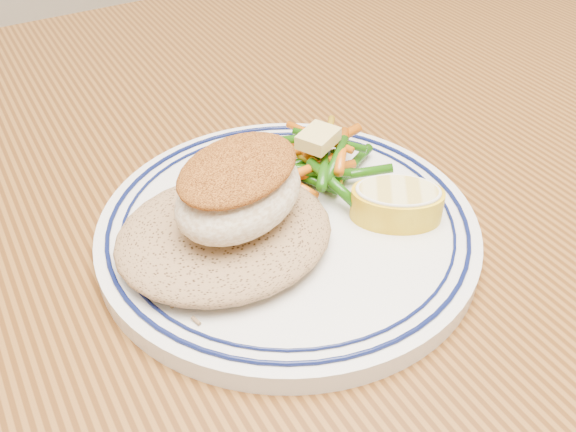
{
  "coord_description": "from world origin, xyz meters",
  "views": [
    {
      "loc": [
        -0.2,
        -0.34,
        1.05
      ],
      "look_at": [
        -0.03,
        -0.04,
        0.77
      ],
      "focal_mm": 40.0,
      "sensor_mm": 36.0,
      "label": 1
    }
  ],
  "objects_px": {
    "lemon_wedge": "(397,202)",
    "fish_fillet": "(239,188)",
    "vegetable_pile": "(318,162)",
    "plate": "(288,228)",
    "rice_pilaf": "(224,230)",
    "dining_table": "(297,286)"
  },
  "relations": [
    {
      "from": "plate",
      "to": "lemon_wedge",
      "type": "height_order",
      "value": "lemon_wedge"
    },
    {
      "from": "fish_fillet",
      "to": "vegetable_pile",
      "type": "relative_size",
      "value": 1.07
    },
    {
      "from": "rice_pilaf",
      "to": "vegetable_pile",
      "type": "xyz_separation_m",
      "value": [
        0.09,
        0.04,
        -0.0
      ]
    },
    {
      "from": "fish_fillet",
      "to": "vegetable_pile",
      "type": "bearing_deg",
      "value": 25.4
    },
    {
      "from": "vegetable_pile",
      "to": "lemon_wedge",
      "type": "xyz_separation_m",
      "value": [
        0.02,
        -0.07,
        0.0
      ]
    },
    {
      "from": "fish_fillet",
      "to": "lemon_wedge",
      "type": "distance_m",
      "value": 0.11
    },
    {
      "from": "lemon_wedge",
      "to": "fish_fillet",
      "type": "bearing_deg",
      "value": 164.25
    },
    {
      "from": "dining_table",
      "to": "lemon_wedge",
      "type": "bearing_deg",
      "value": -63.04
    },
    {
      "from": "dining_table",
      "to": "lemon_wedge",
      "type": "relative_size",
      "value": 18.49
    },
    {
      "from": "plate",
      "to": "lemon_wedge",
      "type": "distance_m",
      "value": 0.08
    },
    {
      "from": "plate",
      "to": "vegetable_pile",
      "type": "bearing_deg",
      "value": 37.96
    },
    {
      "from": "rice_pilaf",
      "to": "vegetable_pile",
      "type": "height_order",
      "value": "same"
    },
    {
      "from": "rice_pilaf",
      "to": "fish_fillet",
      "type": "relative_size",
      "value": 1.25
    },
    {
      "from": "plate",
      "to": "rice_pilaf",
      "type": "bearing_deg",
      "value": -178.45
    },
    {
      "from": "plate",
      "to": "lemon_wedge",
      "type": "bearing_deg",
      "value": -26.28
    },
    {
      "from": "rice_pilaf",
      "to": "vegetable_pile",
      "type": "distance_m",
      "value": 0.1
    },
    {
      "from": "fish_fillet",
      "to": "lemon_wedge",
      "type": "bearing_deg",
      "value": -15.75
    },
    {
      "from": "vegetable_pile",
      "to": "plate",
      "type": "bearing_deg",
      "value": -142.04
    },
    {
      "from": "lemon_wedge",
      "to": "dining_table",
      "type": "bearing_deg",
      "value": 116.96
    },
    {
      "from": "rice_pilaf",
      "to": "fish_fillet",
      "type": "bearing_deg",
      "value": -12.04
    },
    {
      "from": "dining_table",
      "to": "fish_fillet",
      "type": "relative_size",
      "value": 13.02
    },
    {
      "from": "lemon_wedge",
      "to": "rice_pilaf",
      "type": "bearing_deg",
      "value": 164.6
    }
  ]
}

